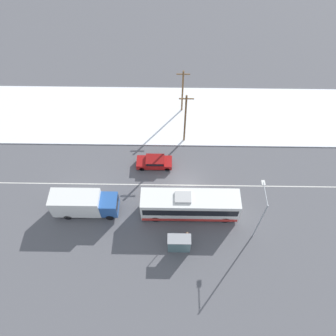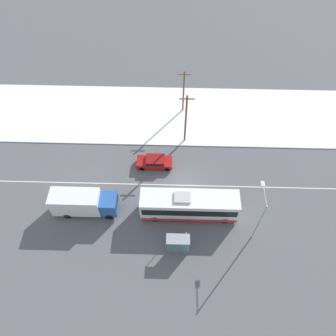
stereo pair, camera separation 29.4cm
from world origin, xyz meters
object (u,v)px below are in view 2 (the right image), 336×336
(pedestrian_at_stop, at_px, (186,236))
(utility_pole_snowlot, at_px, (184,91))
(bus_shelter, at_px, (178,244))
(box_truck, at_px, (83,202))
(city_bus, at_px, (189,205))
(sedan_car, at_px, (155,162))
(utility_pole_roadside, at_px, (186,119))
(streetlamp, at_px, (260,213))

(pedestrian_at_stop, height_order, utility_pole_snowlot, utility_pole_snowlot)
(bus_shelter, xyz_separation_m, utility_pole_snowlot, (0.51, 21.36, 2.03))
(box_truck, bearing_deg, city_bus, 0.02)
(sedan_car, height_order, bus_shelter, bus_shelter)
(bus_shelter, xyz_separation_m, utility_pole_roadside, (0.77, 15.62, 2.55))
(box_truck, bearing_deg, utility_pole_snowlot, 55.96)
(city_bus, distance_m, pedestrian_at_stop, 3.47)
(utility_pole_roadside, bearing_deg, city_bus, -87.70)
(sedan_car, distance_m, utility_pole_roadside, 6.69)
(city_bus, relative_size, box_truck, 1.47)
(sedan_car, distance_m, streetlamp, 14.87)
(sedan_car, bearing_deg, utility_pole_roadside, -131.65)
(utility_pole_snowlot, bearing_deg, pedestrian_at_stop, -89.01)
(streetlamp, bearing_deg, city_bus, 162.68)
(sedan_car, bearing_deg, bus_shelter, 105.03)
(city_bus, xyz_separation_m, sedan_car, (-4.26, 6.71, -0.95))
(sedan_car, xyz_separation_m, bus_shelter, (3.04, -11.33, 0.88))
(box_truck, bearing_deg, sedan_car, 40.89)
(box_truck, distance_m, bus_shelter, 11.74)
(sedan_car, height_order, pedestrian_at_stop, pedestrian_at_stop)
(bus_shelter, bearing_deg, utility_pole_snowlot, 88.62)
(box_truck, bearing_deg, bus_shelter, -23.13)
(sedan_car, xyz_separation_m, streetlamp, (11.30, -8.91, 3.72))
(city_bus, distance_m, sedan_car, 8.01)
(city_bus, xyz_separation_m, box_truck, (-12.02, -0.00, 0.06))
(pedestrian_at_stop, distance_m, utility_pole_snowlot, 20.31)
(pedestrian_at_stop, distance_m, bus_shelter, 1.61)
(utility_pole_roadside, bearing_deg, bus_shelter, -92.84)
(streetlamp, bearing_deg, sedan_car, 141.75)
(utility_pole_roadside, bearing_deg, sedan_car, -131.65)
(city_bus, height_order, utility_pole_snowlot, utility_pole_snowlot)
(bus_shelter, height_order, utility_pole_roadside, utility_pole_roadside)
(box_truck, bearing_deg, pedestrian_at_stop, -16.17)
(sedan_car, distance_m, bus_shelter, 11.76)
(bus_shelter, bearing_deg, sedan_car, 105.03)
(pedestrian_at_stop, height_order, utility_pole_roadside, utility_pole_roadside)
(city_bus, height_order, streetlamp, streetlamp)
(bus_shelter, bearing_deg, utility_pole_roadside, 87.16)
(city_bus, bearing_deg, bus_shelter, -104.76)
(city_bus, height_order, sedan_car, city_bus)
(city_bus, distance_m, streetlamp, 7.88)
(pedestrian_at_stop, xyz_separation_m, bus_shelter, (-0.86, -1.23, 0.59))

